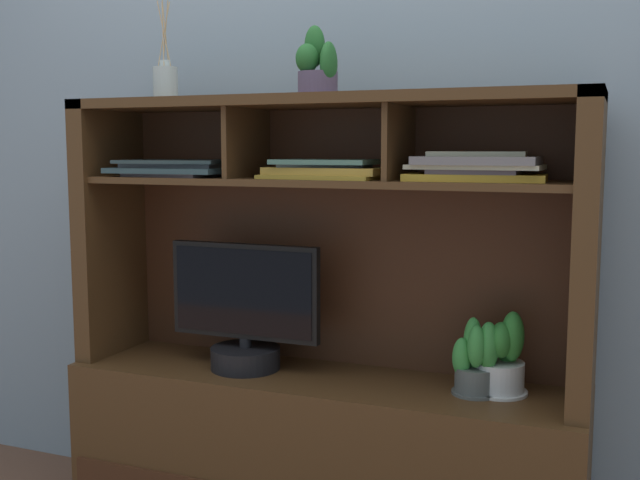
{
  "coord_description": "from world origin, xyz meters",
  "views": [
    {
      "loc": [
        0.82,
        -2.05,
        1.21
      ],
      "look_at": [
        0.0,
        0.0,
        0.94
      ],
      "focal_mm": 42.58,
      "sensor_mm": 36.0,
      "label": 1
    }
  ],
  "objects_px": {
    "potted_fern": "(501,360)",
    "magazine_stack_left": "(174,168)",
    "tv_monitor": "(245,318)",
    "diffuser_bottle": "(165,82)",
    "magazine_stack_right": "(325,170)",
    "magazine_stack_centre": "(476,167)",
    "potted_succulent": "(318,70)",
    "potted_orchid": "(477,361)",
    "media_console": "(321,410)"
  },
  "relations": [
    {
      "from": "media_console",
      "to": "magazine_stack_centre",
      "type": "distance_m",
      "value": 0.87
    },
    {
      "from": "diffuser_bottle",
      "to": "media_console",
      "type": "bearing_deg",
      "value": 3.89
    },
    {
      "from": "magazine_stack_centre",
      "to": "potted_succulent",
      "type": "relative_size",
      "value": 1.88
    },
    {
      "from": "media_console",
      "to": "diffuser_bottle",
      "type": "distance_m",
      "value": 1.11
    },
    {
      "from": "tv_monitor",
      "to": "diffuser_bottle",
      "type": "bearing_deg",
      "value": 179.82
    },
    {
      "from": "magazine_stack_right",
      "to": "potted_succulent",
      "type": "distance_m",
      "value": 0.28
    },
    {
      "from": "tv_monitor",
      "to": "media_console",
      "type": "bearing_deg",
      "value": 8.4
    },
    {
      "from": "magazine_stack_right",
      "to": "potted_succulent",
      "type": "height_order",
      "value": "potted_succulent"
    },
    {
      "from": "tv_monitor",
      "to": "potted_orchid",
      "type": "xyz_separation_m",
      "value": [
        0.71,
        0.02,
        -0.07
      ]
    },
    {
      "from": "potted_orchid",
      "to": "diffuser_bottle",
      "type": "xyz_separation_m",
      "value": [
        -0.97,
        -0.02,
        0.78
      ]
    },
    {
      "from": "tv_monitor",
      "to": "magazine_stack_centre",
      "type": "height_order",
      "value": "magazine_stack_centre"
    },
    {
      "from": "magazine_stack_centre",
      "to": "magazine_stack_right",
      "type": "height_order",
      "value": "magazine_stack_centre"
    },
    {
      "from": "magazine_stack_left",
      "to": "potted_fern",
      "type": "bearing_deg",
      "value": 3.83
    },
    {
      "from": "potted_fern",
      "to": "media_console",
      "type": "bearing_deg",
      "value": -178.02
    },
    {
      "from": "tv_monitor",
      "to": "magazine_stack_right",
      "type": "bearing_deg",
      "value": 2.94
    },
    {
      "from": "media_console",
      "to": "magazine_stack_right",
      "type": "xyz_separation_m",
      "value": [
        0.02,
        -0.02,
        0.73
      ]
    },
    {
      "from": "potted_fern",
      "to": "diffuser_bottle",
      "type": "relative_size",
      "value": 0.79
    },
    {
      "from": "magazine_stack_left",
      "to": "diffuser_bottle",
      "type": "height_order",
      "value": "diffuser_bottle"
    },
    {
      "from": "tv_monitor",
      "to": "potted_orchid",
      "type": "bearing_deg",
      "value": 1.58
    },
    {
      "from": "tv_monitor",
      "to": "potted_fern",
      "type": "height_order",
      "value": "tv_monitor"
    },
    {
      "from": "potted_fern",
      "to": "magazine_stack_left",
      "type": "relative_size",
      "value": 0.63
    },
    {
      "from": "magazine_stack_centre",
      "to": "diffuser_bottle",
      "type": "height_order",
      "value": "diffuser_bottle"
    },
    {
      "from": "potted_succulent",
      "to": "tv_monitor",
      "type": "bearing_deg",
      "value": -178.1
    },
    {
      "from": "media_console",
      "to": "magazine_stack_left",
      "type": "bearing_deg",
      "value": -174.1
    },
    {
      "from": "magazine_stack_left",
      "to": "diffuser_bottle",
      "type": "bearing_deg",
      "value": 154.93
    },
    {
      "from": "magazine_stack_right",
      "to": "potted_fern",
      "type": "bearing_deg",
      "value": 4.51
    },
    {
      "from": "media_console",
      "to": "potted_succulent",
      "type": "height_order",
      "value": "potted_succulent"
    },
    {
      "from": "magazine_stack_centre",
      "to": "magazine_stack_right",
      "type": "relative_size",
      "value": 1.04
    },
    {
      "from": "magazine_stack_centre",
      "to": "tv_monitor",
      "type": "bearing_deg",
      "value": -179.25
    },
    {
      "from": "diffuser_bottle",
      "to": "magazine_stack_left",
      "type": "bearing_deg",
      "value": -25.07
    },
    {
      "from": "magazine_stack_right",
      "to": "magazine_stack_centre",
      "type": "bearing_deg",
      "value": -0.56
    },
    {
      "from": "potted_succulent",
      "to": "potted_orchid",
      "type": "bearing_deg",
      "value": 1.42
    },
    {
      "from": "potted_fern",
      "to": "potted_succulent",
      "type": "height_order",
      "value": "potted_succulent"
    },
    {
      "from": "tv_monitor",
      "to": "magazine_stack_left",
      "type": "relative_size",
      "value": 1.31
    },
    {
      "from": "magazine_stack_left",
      "to": "magazine_stack_centre",
      "type": "relative_size",
      "value": 0.99
    },
    {
      "from": "potted_orchid",
      "to": "magazine_stack_right",
      "type": "xyz_separation_m",
      "value": [
        -0.45,
        -0.01,
        0.52
      ]
    },
    {
      "from": "magazine_stack_centre",
      "to": "potted_succulent",
      "type": "distance_m",
      "value": 0.53
    },
    {
      "from": "media_console",
      "to": "potted_fern",
      "type": "height_order",
      "value": "media_console"
    },
    {
      "from": "magazine_stack_right",
      "to": "potted_succulent",
      "type": "bearing_deg",
      "value": -165.81
    },
    {
      "from": "potted_fern",
      "to": "potted_succulent",
      "type": "bearing_deg",
      "value": -175.08
    },
    {
      "from": "tv_monitor",
      "to": "diffuser_bottle",
      "type": "distance_m",
      "value": 0.77
    },
    {
      "from": "diffuser_bottle",
      "to": "magazine_stack_centre",
      "type": "bearing_deg",
      "value": 0.5
    },
    {
      "from": "potted_fern",
      "to": "magazine_stack_centre",
      "type": "relative_size",
      "value": 0.62
    },
    {
      "from": "tv_monitor",
      "to": "potted_succulent",
      "type": "bearing_deg",
      "value": 1.9
    },
    {
      "from": "potted_fern",
      "to": "potted_orchid",
      "type": "bearing_deg",
      "value": -150.8
    },
    {
      "from": "tv_monitor",
      "to": "potted_succulent",
      "type": "xyz_separation_m",
      "value": [
        0.24,
        0.01,
        0.73
      ]
    },
    {
      "from": "potted_orchid",
      "to": "magazine_stack_centre",
      "type": "relative_size",
      "value": 0.57
    },
    {
      "from": "magazine_stack_left",
      "to": "magazine_stack_centre",
      "type": "bearing_deg",
      "value": 1.41
    },
    {
      "from": "magazine_stack_left",
      "to": "potted_succulent",
      "type": "height_order",
      "value": "potted_succulent"
    },
    {
      "from": "potted_fern",
      "to": "magazine_stack_centre",
      "type": "height_order",
      "value": "magazine_stack_centre"
    }
  ]
}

